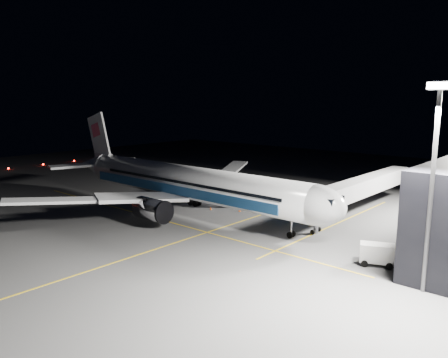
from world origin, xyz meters
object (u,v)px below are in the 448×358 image
at_px(jet_bridge, 359,188).
at_px(floodlight_mast_south, 433,170).
at_px(airliner, 184,182).
at_px(safety_cone_b, 209,200).
at_px(safety_cone_c, 211,208).
at_px(baggage_tug, 225,195).
at_px(safety_cone_a, 240,210).
at_px(service_truck, 381,254).

xyz_separation_m(jet_bridge, floodlight_mast_south, (18.00, -24.07, 7.79)).
distance_m(airliner, floodlight_mast_south, 42.13).
relative_size(safety_cone_b, safety_cone_c, 1.15).
distance_m(baggage_tug, safety_cone_a, 10.09).
relative_size(safety_cone_a, safety_cone_b, 0.97).
xyz_separation_m(jet_bridge, service_truck, (12.09, -20.06, -3.21)).
bearing_deg(airliner, service_truck, -3.26).
xyz_separation_m(jet_bridge, safety_cone_b, (-25.32, -9.53, -4.28)).
relative_size(jet_bridge, baggage_tug, 13.15).
height_order(floodlight_mast_south, safety_cone_a, floodlight_mast_south).
bearing_deg(safety_cone_a, service_truck, -16.74).
bearing_deg(safety_cone_b, safety_cone_c, -44.09).
bearing_deg(baggage_tug, safety_cone_c, -70.67).
xyz_separation_m(floodlight_mast_south, safety_cone_b, (-43.32, 14.54, -12.06)).
bearing_deg(service_truck, baggage_tug, 135.32).
height_order(safety_cone_a, safety_cone_b, safety_cone_b).
bearing_deg(baggage_tug, safety_cone_b, -108.97).
distance_m(service_truck, safety_cone_c, 33.30).
height_order(baggage_tug, safety_cone_b, baggage_tug).
relative_size(baggage_tug, safety_cone_b, 4.27).
distance_m(airliner, baggage_tug, 12.94).
relative_size(airliner, baggage_tug, 23.50).
relative_size(jet_bridge, floodlight_mast_south, 1.66).
bearing_deg(safety_cone_a, floodlight_mast_south, -20.11).
xyz_separation_m(jet_bridge, baggage_tug, (-24.51, -5.95, -3.77)).
bearing_deg(safety_cone_a, baggage_tug, 146.10).
relative_size(service_truck, safety_cone_b, 8.75).
bearing_deg(safety_cone_b, airliner, -75.24).
xyz_separation_m(safety_cone_a, safety_cone_c, (-4.50, -2.49, -0.03)).
height_order(airliner, jet_bridge, airliner).
relative_size(floodlight_mast_south, safety_cone_c, 38.81).
xyz_separation_m(service_truck, safety_cone_b, (-37.41, 10.53, -1.06)).
bearing_deg(airliner, floodlight_mast_south, -8.33).
distance_m(service_truck, safety_cone_a, 29.50).
height_order(service_truck, baggage_tug, service_truck).
height_order(baggage_tug, safety_cone_a, baggage_tug).
distance_m(airliner, safety_cone_a, 10.67).
relative_size(service_truck, baggage_tug, 2.05).
xyz_separation_m(airliner, jet_bridge, (23.08, 18.06, -0.58)).
bearing_deg(floodlight_mast_south, safety_cone_c, 165.47).
distance_m(airliner, service_truck, 35.42).
distance_m(baggage_tug, safety_cone_b, 3.70).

